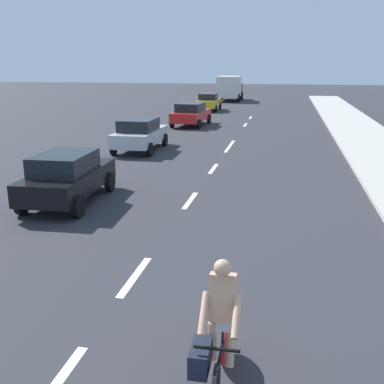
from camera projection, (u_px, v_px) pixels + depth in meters
The scene contains 14 objects.
ground_plane at pixel (220, 159), 20.25m from camera, with size 160.00×160.00×0.00m, color #2D2D33.
lane_stripe_2 at pixel (135, 276), 9.04m from camera, with size 0.16×1.80×0.01m, color white.
lane_stripe_3 at pixel (190, 200), 14.08m from camera, with size 0.16×1.80×0.01m, color white.
lane_stripe_4 at pixel (213, 169), 18.35m from camera, with size 0.16×1.80×0.01m, color white.
lane_stripe_5 at pixel (228, 149), 22.56m from camera, with size 0.16×1.80×0.01m, color white.
lane_stripe_6 at pixel (232, 143), 24.23m from camera, with size 0.16×1.80×0.01m, color white.
lane_stripe_7 at pixel (245, 125), 31.62m from camera, with size 0.16×1.80×0.01m, color white.
lane_stripe_8 at pixel (250, 118), 35.82m from camera, with size 0.16×1.80×0.01m, color white.
cyclist at pixel (217, 333), 5.71m from camera, with size 0.63×1.71×1.82m.
parked_car_black at pixel (68, 176), 13.66m from camera, with size 2.04×4.08×1.57m.
parked_car_silver at pixel (140, 133), 22.05m from camera, with size 2.03×4.26×1.57m.
parked_car_red at pixel (191, 113), 30.98m from camera, with size 2.24×4.50×1.57m.
parked_car_yellow at pixel (209, 101), 40.94m from camera, with size 1.96×4.15×1.57m.
delivery_truck at pixel (230, 88), 51.91m from camera, with size 2.72×6.26×2.80m.
Camera 1 is at (2.81, 0.28, 4.13)m, focal length 41.95 mm.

